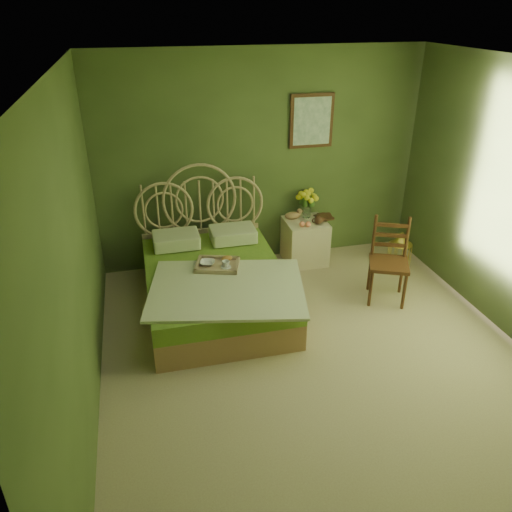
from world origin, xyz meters
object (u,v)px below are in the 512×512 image
object	(u,v)px
birdcage	(400,252)
chair	(386,255)
nightstand	(305,236)
bed	(215,282)

from	to	relation	value
birdcage	chair	bearing A→B (deg)	-131.47
nightstand	chair	distance (m)	1.21
bed	birdcage	size ratio (longest dim) A/B	5.07
bed	chair	distance (m)	1.92
chair	birdcage	distance (m)	0.86
nightstand	birdcage	xyz separation A→B (m)	(1.11, -0.44, -0.15)
chair	birdcage	size ratio (longest dim) A/B	2.21
bed	nightstand	bearing A→B (deg)	31.20
nightstand	birdcage	world-z (taller)	nightstand
bed	chair	size ratio (longest dim) A/B	2.30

